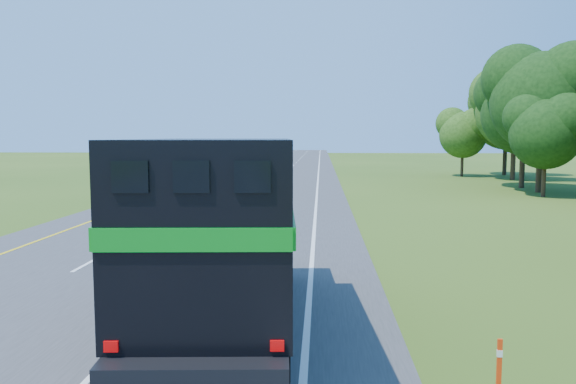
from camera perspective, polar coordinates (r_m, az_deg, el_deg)
road at (r=48.47m, az=-3.50°, el=0.70°), size 15.00×260.00×0.04m
lane_markings at (r=48.46m, az=-3.50°, el=0.73°), size 11.15×260.00×0.01m
horse_truck at (r=12.22m, az=-6.67°, el=-3.58°), size 3.50×9.41×4.09m
white_suv at (r=44.73m, az=-7.98°, el=1.31°), size 3.05×6.01×1.63m
far_car at (r=115.38m, az=-1.39°, el=3.96°), size 2.18×4.76×1.58m
delineator at (r=9.81m, az=20.65°, el=-16.41°), size 0.08×0.05×1.03m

